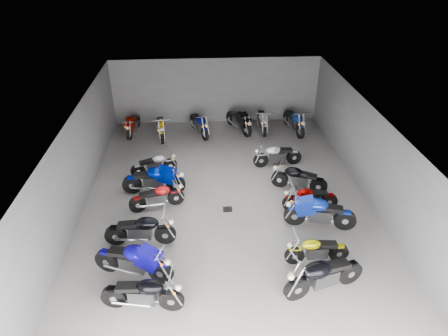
{
  "coord_description": "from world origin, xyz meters",
  "views": [
    {
      "loc": [
        -0.88,
        -11.61,
        8.28
      ],
      "look_at": [
        -0.05,
        0.64,
        1.0
      ],
      "focal_mm": 32.0,
      "sensor_mm": 36.0,
      "label": 1
    }
  ],
  "objects_px": {
    "motorcycle_right_f": "(277,155)",
    "motorcycle_back_a": "(133,124)",
    "motorcycle_back_f": "(294,121)",
    "motorcycle_right_a": "(324,275)",
    "motorcycle_left_a": "(143,293)",
    "motorcycle_left_d": "(157,197)",
    "motorcycle_back_b": "(161,127)",
    "motorcycle_left_c": "(141,230)",
    "motorcycle_left_f": "(155,164)",
    "drain_grate": "(228,209)",
    "motorcycle_left_e": "(154,180)",
    "motorcycle_back_d": "(239,120)",
    "motorcycle_back_e": "(262,120)",
    "motorcycle_left_b": "(134,261)",
    "motorcycle_back_c": "(199,124)",
    "motorcycle_right_e": "(298,178)",
    "motorcycle_right_b": "(316,250)",
    "motorcycle_right_c": "(319,213)",
    "motorcycle_right_d": "(310,198)"
  },
  "relations": [
    {
      "from": "motorcycle_right_f",
      "to": "motorcycle_back_a",
      "type": "xyz_separation_m",
      "value": [
        -6.24,
        3.44,
        -0.01
      ]
    },
    {
      "from": "motorcycle_left_e",
      "to": "motorcycle_back_b",
      "type": "relative_size",
      "value": 1.09
    },
    {
      "from": "drain_grate",
      "to": "motorcycle_back_f",
      "type": "height_order",
      "value": "motorcycle_back_f"
    },
    {
      "from": "motorcycle_right_b",
      "to": "motorcycle_left_f",
      "type": "bearing_deg",
      "value": 42.34
    },
    {
      "from": "motorcycle_back_c",
      "to": "motorcycle_left_a",
      "type": "bearing_deg",
      "value": 61.8
    },
    {
      "from": "motorcycle_right_b",
      "to": "motorcycle_back_b",
      "type": "relative_size",
      "value": 0.89
    },
    {
      "from": "motorcycle_left_a",
      "to": "motorcycle_back_b",
      "type": "height_order",
      "value": "motorcycle_left_a"
    },
    {
      "from": "motorcycle_left_d",
      "to": "motorcycle_right_b",
      "type": "distance_m",
      "value": 5.6
    },
    {
      "from": "motorcycle_back_b",
      "to": "motorcycle_right_f",
      "type": "bearing_deg",
      "value": 141.23
    },
    {
      "from": "motorcycle_left_d",
      "to": "motorcycle_back_e",
      "type": "bearing_deg",
      "value": 128.43
    },
    {
      "from": "motorcycle_left_e",
      "to": "motorcycle_back_f",
      "type": "height_order",
      "value": "motorcycle_left_e"
    },
    {
      "from": "motorcycle_right_a",
      "to": "motorcycle_back_f",
      "type": "bearing_deg",
      "value": -24.88
    },
    {
      "from": "motorcycle_back_d",
      "to": "motorcycle_left_c",
      "type": "bearing_deg",
      "value": 40.08
    },
    {
      "from": "motorcycle_right_a",
      "to": "drain_grate",
      "type": "bearing_deg",
      "value": 13.79
    },
    {
      "from": "motorcycle_left_c",
      "to": "motorcycle_back_f",
      "type": "relative_size",
      "value": 0.96
    },
    {
      "from": "motorcycle_back_c",
      "to": "motorcycle_back_b",
      "type": "bearing_deg",
      "value": -12.89
    },
    {
      "from": "drain_grate",
      "to": "motorcycle_back_d",
      "type": "bearing_deg",
      "value": 80.78
    },
    {
      "from": "motorcycle_back_a",
      "to": "motorcycle_back_d",
      "type": "height_order",
      "value": "motorcycle_back_d"
    },
    {
      "from": "motorcycle_left_e",
      "to": "motorcycle_left_f",
      "type": "xyz_separation_m",
      "value": [
        -0.11,
        1.32,
        -0.11
      ]
    },
    {
      "from": "motorcycle_left_e",
      "to": "motorcycle_right_a",
      "type": "distance_m",
      "value": 6.93
    },
    {
      "from": "motorcycle_back_c",
      "to": "motorcycle_back_e",
      "type": "height_order",
      "value": "motorcycle_back_c"
    },
    {
      "from": "motorcycle_left_f",
      "to": "motorcycle_back_d",
      "type": "relative_size",
      "value": 0.87
    },
    {
      "from": "motorcycle_left_b",
      "to": "motorcycle_right_c",
      "type": "xyz_separation_m",
      "value": [
        5.64,
        1.81,
        -0.01
      ]
    },
    {
      "from": "motorcycle_left_a",
      "to": "motorcycle_left_d",
      "type": "xyz_separation_m",
      "value": [
        0.03,
        4.3,
        -0.05
      ]
    },
    {
      "from": "motorcycle_right_b",
      "to": "motorcycle_right_e",
      "type": "relative_size",
      "value": 0.95
    },
    {
      "from": "motorcycle_left_d",
      "to": "motorcycle_right_f",
      "type": "distance_m",
      "value": 5.32
    },
    {
      "from": "drain_grate",
      "to": "motorcycle_left_b",
      "type": "distance_m",
      "value": 4.07
    },
    {
      "from": "motorcycle_back_e",
      "to": "motorcycle_back_d",
      "type": "bearing_deg",
      "value": 0.32
    },
    {
      "from": "drain_grate",
      "to": "motorcycle_back_f",
      "type": "bearing_deg",
      "value": 58.99
    },
    {
      "from": "motorcycle_left_f",
      "to": "motorcycle_back_e",
      "type": "bearing_deg",
      "value": 111.09
    },
    {
      "from": "motorcycle_left_a",
      "to": "motorcycle_left_d",
      "type": "height_order",
      "value": "motorcycle_left_a"
    },
    {
      "from": "motorcycle_right_e",
      "to": "motorcycle_right_f",
      "type": "xyz_separation_m",
      "value": [
        -0.45,
        1.84,
        -0.01
      ]
    },
    {
      "from": "motorcycle_right_c",
      "to": "motorcycle_left_b",
      "type": "bearing_deg",
      "value": 120.26
    },
    {
      "from": "motorcycle_left_c",
      "to": "motorcycle_left_f",
      "type": "relative_size",
      "value": 1.21
    },
    {
      "from": "motorcycle_left_c",
      "to": "motorcycle_back_f",
      "type": "xyz_separation_m",
      "value": [
        6.39,
        7.6,
        0.02
      ]
    },
    {
      "from": "motorcycle_left_e",
      "to": "motorcycle_back_b",
      "type": "bearing_deg",
      "value": -175.58
    },
    {
      "from": "motorcycle_right_a",
      "to": "motorcycle_right_c",
      "type": "bearing_deg",
      "value": -29.93
    },
    {
      "from": "motorcycle_left_c",
      "to": "motorcycle_right_f",
      "type": "height_order",
      "value": "motorcycle_left_c"
    },
    {
      "from": "motorcycle_right_f",
      "to": "motorcycle_back_f",
      "type": "relative_size",
      "value": 0.89
    },
    {
      "from": "motorcycle_left_f",
      "to": "motorcycle_back_b",
      "type": "xyz_separation_m",
      "value": [
        0.02,
        3.35,
        0.07
      ]
    },
    {
      "from": "motorcycle_right_d",
      "to": "motorcycle_back_b",
      "type": "height_order",
      "value": "motorcycle_back_b"
    },
    {
      "from": "motorcycle_right_f",
      "to": "motorcycle_back_d",
      "type": "xyz_separation_m",
      "value": [
        -1.21,
        3.43,
        0.04
      ]
    },
    {
      "from": "motorcycle_left_a",
      "to": "motorcycle_back_d",
      "type": "xyz_separation_m",
      "value": [
        3.45,
        10.35,
        0.02
      ]
    },
    {
      "from": "motorcycle_back_b",
      "to": "motorcycle_back_f",
      "type": "height_order",
      "value": "motorcycle_back_f"
    },
    {
      "from": "motorcycle_left_d",
      "to": "motorcycle_left_f",
      "type": "height_order",
      "value": "motorcycle_left_d"
    },
    {
      "from": "motorcycle_left_b",
      "to": "motorcycle_left_d",
      "type": "bearing_deg",
      "value": -167.05
    },
    {
      "from": "motorcycle_back_b",
      "to": "motorcycle_back_c",
      "type": "relative_size",
      "value": 1.0
    },
    {
      "from": "motorcycle_left_e",
      "to": "motorcycle_back_b",
      "type": "distance_m",
      "value": 4.67
    },
    {
      "from": "drain_grate",
      "to": "motorcycle_left_e",
      "type": "xyz_separation_m",
      "value": [
        -2.57,
        1.21,
        0.55
      ]
    },
    {
      "from": "motorcycle_back_c",
      "to": "motorcycle_back_e",
      "type": "distance_m",
      "value": 3.03
    }
  ]
}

